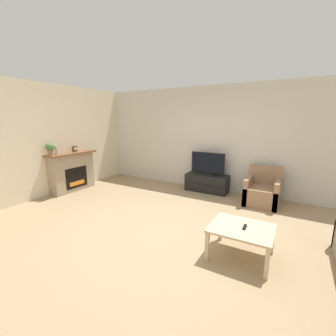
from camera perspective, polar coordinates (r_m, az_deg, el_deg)
ground_plane at (r=4.03m, az=1.59°, el=-15.17°), size 24.00×24.00×0.00m
wall_back at (r=5.96m, az=13.52°, el=7.07°), size 12.00×0.06×2.70m
wall_left at (r=6.16m, az=-29.12°, el=6.02°), size 0.06×12.00×2.70m
fireplace at (r=6.42m, az=-23.19°, el=-0.73°), size 0.45×1.28×1.02m
mantel_vase_left at (r=6.09m, az=-26.45°, el=4.13°), size 0.07×0.07×0.23m
mantel_clock at (r=6.39m, az=-22.61°, el=4.52°), size 0.08×0.11×0.15m
potted_plant at (r=6.00m, az=-27.77°, el=4.43°), size 0.19×0.19×0.29m
tv_stand at (r=5.97m, az=9.85°, el=-3.74°), size 1.09×0.44×0.45m
tv at (r=5.86m, az=10.02°, el=0.92°), size 0.88×0.18×0.58m
armchair at (r=5.45m, az=22.84°, el=-5.60°), size 0.70×0.76×0.82m
coffee_table at (r=3.29m, az=18.15°, el=-15.01°), size 0.82×0.68×0.44m
remote at (r=3.26m, az=18.92°, el=-13.98°), size 0.05×0.15×0.02m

